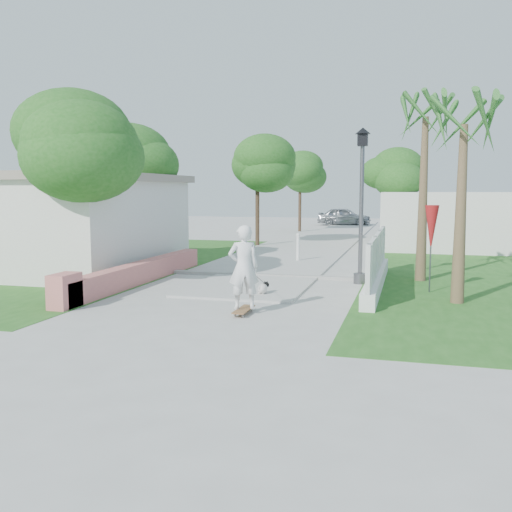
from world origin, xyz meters
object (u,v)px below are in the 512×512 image
(dog, at_px, (263,288))
(parked_car, at_px, (344,216))
(street_lamp, at_px, (361,199))
(patio_umbrella, at_px, (431,229))
(skateboarder, at_px, (246,269))
(bollard, at_px, (298,246))

(dog, height_order, parked_car, parked_car)
(dog, bearing_deg, street_lamp, 62.29)
(street_lamp, xyz_separation_m, patio_umbrella, (1.90, -1.00, -0.74))
(street_lamp, bearing_deg, dog, -130.66)
(skateboarder, height_order, parked_car, skateboarder)
(patio_umbrella, distance_m, skateboarder, 5.33)
(dog, bearing_deg, parked_car, 105.53)
(dog, bearing_deg, skateboarder, -75.15)
(bollard, height_order, patio_umbrella, patio_umbrella)
(patio_umbrella, bearing_deg, parked_car, 100.82)
(street_lamp, bearing_deg, patio_umbrella, -27.76)
(patio_umbrella, bearing_deg, bollard, 129.91)
(skateboarder, distance_m, parked_car, 32.09)
(bollard, relative_size, skateboarder, 0.38)
(street_lamp, height_order, skateboarder, street_lamp)
(parked_car, bearing_deg, patio_umbrella, -169.11)
(bollard, distance_m, dog, 7.11)
(dog, bearing_deg, bollard, 106.84)
(street_lamp, xyz_separation_m, bollard, (-2.70, 4.50, -1.84))
(dog, bearing_deg, patio_umbrella, 33.97)
(patio_umbrella, height_order, skateboarder, patio_umbrella)
(patio_umbrella, relative_size, skateboarder, 0.80)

